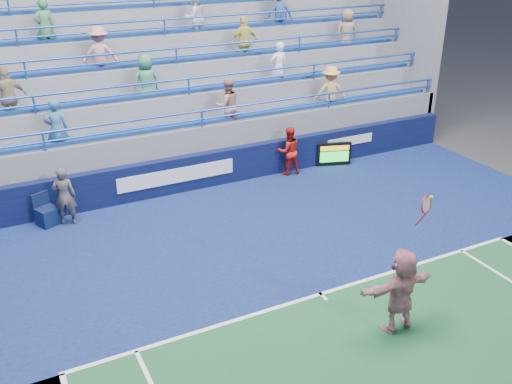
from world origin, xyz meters
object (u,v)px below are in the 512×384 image
line_judge (65,196)px  ball_girl (289,151)px  judge_chair (47,215)px  serve_speed_board (334,154)px  tennis_player (401,290)px

line_judge → ball_girl: bearing=-160.0°
judge_chair → ball_girl: bearing=1.2°
serve_speed_board → ball_girl: 1.77m
serve_speed_board → line_judge: (-8.74, -0.29, 0.41)m
serve_speed_board → ball_girl: size_ratio=0.72×
ball_girl → tennis_player: bearing=84.7°
serve_speed_board → tennis_player: tennis_player is taller
serve_speed_board → judge_chair: (-9.23, -0.11, -0.12)m
tennis_player → ball_girl: (1.99, 7.85, -0.10)m
line_judge → judge_chair: bearing=-3.4°
line_judge → tennis_player: bearing=141.0°
line_judge → ball_girl: 7.02m
serve_speed_board → judge_chair: size_ratio=1.28×
serve_speed_board → ball_girl: (-1.73, 0.05, 0.39)m
tennis_player → ball_girl: bearing=75.8°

